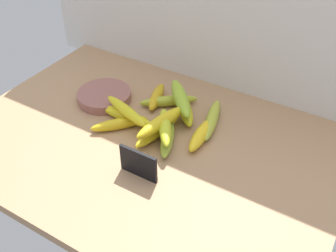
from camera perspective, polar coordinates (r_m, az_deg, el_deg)
The scene contains 16 objects.
counter_top at distance 114.74cm, azimuth -3.25°, elevation -2.82°, with size 110.00×76.00×3.00cm, color #A67E58.
chalkboard_sign at distance 101.32cm, azimuth -4.31°, elevation -5.64°, with size 11.00×1.80×8.40cm.
fruit_bowl at distance 130.94cm, azimuth -9.30°, elevation 4.34°, with size 17.65×17.65×3.08cm, color #8F574F.
banana_0 at distance 111.98cm, azimuth -0.05°, elevation -1.76°, with size 16.57×3.55×3.55cm, color #96AD33.
banana_1 at distance 126.58cm, azimuth 0.10°, elevation 3.68°, with size 18.87×3.48×3.48cm, color #A6B02D.
banana_2 at distance 119.45cm, azimuth 6.42°, elevation 0.96°, with size 20.25×3.55×3.55cm, color #A9B635.
banana_3 at distance 122.91cm, azimuth 2.49°, elevation 2.56°, with size 17.85×3.97×3.97cm, color gold.
banana_4 at distance 128.44cm, azimuth -1.67°, elevation 4.28°, with size 15.03×3.63×3.63cm, color gold.
banana_5 at distance 113.20cm, azimuth 4.80°, elevation -1.32°, with size 15.34×3.80×3.80cm, color yellow.
banana_6 at distance 120.59cm, azimuth -6.11°, elevation 1.45°, with size 18.80×3.67×3.67cm, color yellow.
banana_7 at distance 118.06cm, azimuth -7.14°, elevation 0.33°, with size 17.32×3.42×3.42cm, color gold.
banana_8 at distance 114.89cm, azimuth -1.36°, elevation -0.47°, with size 20.15×3.77×3.77cm, color yellow.
banana_9 at distance 117.00cm, azimuth -6.12°, elevation 2.23°, with size 19.15×3.23×3.23cm, color gold.
banana_10 at distance 110.19cm, azimuth -0.44°, elevation -0.16°, with size 16.58×3.52×3.52cm, color gold.
banana_11 at distance 111.23cm, azimuth -1.10°, elevation 0.52°, with size 18.74×3.84×3.84cm, color gold.
banana_12 at distance 120.46cm, azimuth 1.84°, elevation 4.13°, with size 19.85×4.25×4.25cm, color #92B42C.
Camera 1 is at (49.36, -70.11, 77.75)cm, focal length 41.72 mm.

